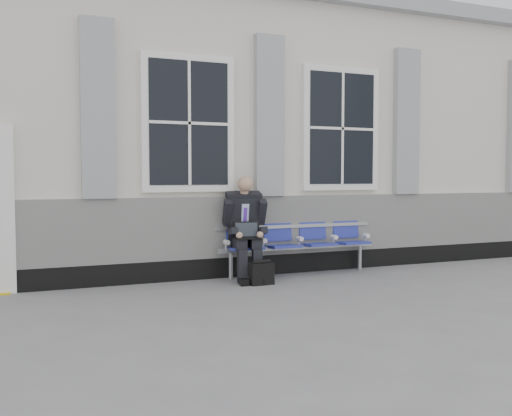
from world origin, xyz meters
name	(u,v)px	position (x,y,z in m)	size (l,w,h in m)	color
ground	(373,287)	(0.00, 0.00, 0.00)	(70.00, 70.00, 0.00)	slate
station_building	(269,138)	(-0.02, 3.47, 2.22)	(14.40, 4.40, 4.49)	beige
bench	(298,238)	(-0.47, 1.32, 0.55)	(2.60, 0.47, 0.91)	#9EA0A3
businessman	(245,225)	(-1.39, 1.18, 0.80)	(0.65, 0.88, 1.50)	black
briefcase	(262,273)	(-1.32, 0.73, 0.16)	(0.34, 0.16, 0.35)	black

